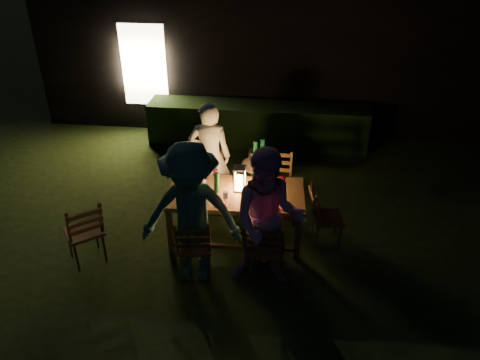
# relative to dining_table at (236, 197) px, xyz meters

# --- Properties ---
(garden_envelope) EXTENTS (40.00, 40.00, 3.20)m
(garden_envelope) POSITION_rel_dining_table_xyz_m (0.52, 5.54, 0.89)
(garden_envelope) COLOR black
(garden_envelope) RESTS_ON ground
(dining_table) EXTENTS (1.86, 0.98, 0.76)m
(dining_table) POSITION_rel_dining_table_xyz_m (0.00, 0.00, 0.00)
(dining_table) COLOR #492E18
(dining_table) RESTS_ON ground
(chair_near_left) EXTENTS (0.48, 0.51, 0.93)m
(chair_near_left) POSITION_rel_dining_table_xyz_m (-0.42, -0.79, -0.40)
(chair_near_left) COLOR #492E18
(chair_near_left) RESTS_ON ground
(chair_near_right) EXTENTS (0.46, 0.49, 0.94)m
(chair_near_right) POSITION_rel_dining_table_xyz_m (0.48, -0.75, -0.40)
(chair_near_right) COLOR #492E18
(chair_near_right) RESTS_ON ground
(chair_far_left) EXTENTS (0.48, 0.50, 0.93)m
(chair_far_left) POSITION_rel_dining_table_xyz_m (-0.48, 0.75, -0.40)
(chair_far_left) COLOR #492E18
(chair_far_left) RESTS_ON ground
(chair_far_right) EXTENTS (0.43, 0.46, 0.94)m
(chair_far_right) POSITION_rel_dining_table_xyz_m (0.52, 0.79, -0.40)
(chair_far_right) COLOR #492E18
(chair_far_right) RESTS_ON ground
(chair_end) EXTENTS (0.48, 0.45, 0.90)m
(chair_end) POSITION_rel_dining_table_xyz_m (1.23, 0.05, -0.41)
(chair_end) COLOR #492E18
(chair_end) RESTS_ON ground
(chair_spare) EXTENTS (0.64, 0.64, 0.98)m
(chair_spare) POSITION_rel_dining_table_xyz_m (-1.86, -0.69, -0.39)
(chair_spare) COLOR #492E18
(chair_spare) RESTS_ON ground
(person_house_side) EXTENTS (0.64, 0.43, 1.70)m
(person_house_side) POSITION_rel_dining_table_xyz_m (-0.48, 0.80, 0.17)
(person_house_side) COLOR white
(person_house_side) RESTS_ON ground
(person_opp_right) EXTENTS (0.90, 0.72, 1.80)m
(person_opp_right) POSITION_rel_dining_table_xyz_m (0.48, -0.80, 0.21)
(person_opp_right) COLOR #B87EB0
(person_opp_right) RESTS_ON ground
(person_opp_left) EXTENTS (1.22, 0.74, 1.85)m
(person_opp_left) POSITION_rel_dining_table_xyz_m (-0.42, -0.84, 0.24)
(person_opp_left) COLOR #336651
(person_opp_left) RESTS_ON ground
(lantern) EXTENTS (0.16, 0.16, 0.35)m
(lantern) POSITION_rel_dining_table_xyz_m (0.05, 0.05, 0.23)
(lantern) COLOR white
(lantern) RESTS_ON dining_table
(plate_far_left) EXTENTS (0.25, 0.25, 0.01)m
(plate_far_left) POSITION_rel_dining_table_xyz_m (-0.56, 0.20, 0.08)
(plate_far_left) COLOR white
(plate_far_left) RESTS_ON dining_table
(plate_near_left) EXTENTS (0.25, 0.25, 0.01)m
(plate_near_left) POSITION_rel_dining_table_xyz_m (-0.54, -0.24, 0.08)
(plate_near_left) COLOR white
(plate_near_left) RESTS_ON dining_table
(plate_far_right) EXTENTS (0.25, 0.25, 0.01)m
(plate_far_right) POSITION_rel_dining_table_xyz_m (0.44, 0.24, 0.08)
(plate_far_right) COLOR white
(plate_far_right) RESTS_ON dining_table
(plate_near_right) EXTENTS (0.25, 0.25, 0.01)m
(plate_near_right) POSITION_rel_dining_table_xyz_m (0.46, -0.20, 0.08)
(plate_near_right) COLOR white
(plate_near_right) RESTS_ON dining_table
(wineglass_a) EXTENTS (0.06, 0.06, 0.18)m
(wineglass_a) POSITION_rel_dining_table_xyz_m (-0.31, 0.27, 0.16)
(wineglass_a) COLOR #59070F
(wineglass_a) RESTS_ON dining_table
(wineglass_b) EXTENTS (0.06, 0.06, 0.18)m
(wineglass_b) POSITION_rel_dining_table_xyz_m (-0.71, -0.15, 0.16)
(wineglass_b) COLOR #59070F
(wineglass_b) RESTS_ON dining_table
(wineglass_c) EXTENTS (0.06, 0.06, 0.18)m
(wineglass_c) POSITION_rel_dining_table_xyz_m (0.31, -0.27, 0.16)
(wineglass_c) COLOR #59070F
(wineglass_c) RESTS_ON dining_table
(wineglass_d) EXTENTS (0.06, 0.06, 0.18)m
(wineglass_d) POSITION_rel_dining_table_xyz_m (0.61, 0.21, 0.16)
(wineglass_d) COLOR #59070F
(wineglass_d) RESTS_ON dining_table
(wineglass_e) EXTENTS (0.06, 0.06, 0.18)m
(wineglass_e) POSITION_rel_dining_table_xyz_m (-0.09, -0.30, 0.16)
(wineglass_e) COLOR silver
(wineglass_e) RESTS_ON dining_table
(bottle_table) EXTENTS (0.07, 0.07, 0.28)m
(bottle_table) POSITION_rel_dining_table_xyz_m (-0.25, -0.01, 0.22)
(bottle_table) COLOR #0F471E
(bottle_table) RESTS_ON dining_table
(napkin_left) EXTENTS (0.18, 0.14, 0.01)m
(napkin_left) POSITION_rel_dining_table_xyz_m (-0.14, -0.33, 0.08)
(napkin_left) COLOR red
(napkin_left) RESTS_ON dining_table
(napkin_right) EXTENTS (0.18, 0.14, 0.01)m
(napkin_right) POSITION_rel_dining_table_xyz_m (0.56, -0.28, 0.08)
(napkin_right) COLOR red
(napkin_right) RESTS_ON dining_table
(phone) EXTENTS (0.14, 0.07, 0.01)m
(phone) POSITION_rel_dining_table_xyz_m (-0.61, -0.33, 0.08)
(phone) COLOR black
(phone) RESTS_ON dining_table
(side_table) EXTENTS (0.51, 0.51, 0.69)m
(side_table) POSITION_rel_dining_table_xyz_m (0.23, 0.96, -0.08)
(side_table) COLOR olive
(side_table) RESTS_ON ground
(ice_bucket) EXTENTS (0.30, 0.30, 0.22)m
(ice_bucket) POSITION_rel_dining_table_xyz_m (0.23, 0.96, 0.12)
(ice_bucket) COLOR #A5A8AD
(ice_bucket) RESTS_ON side_table
(bottle_bucket_a) EXTENTS (0.07, 0.07, 0.32)m
(bottle_bucket_a) POSITION_rel_dining_table_xyz_m (0.18, 0.92, 0.17)
(bottle_bucket_a) COLOR #0F471E
(bottle_bucket_a) RESTS_ON side_table
(bottle_bucket_b) EXTENTS (0.07, 0.07, 0.32)m
(bottle_bucket_b) POSITION_rel_dining_table_xyz_m (0.28, 1.00, 0.17)
(bottle_bucket_b) COLOR #0F471E
(bottle_bucket_b) RESTS_ON side_table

